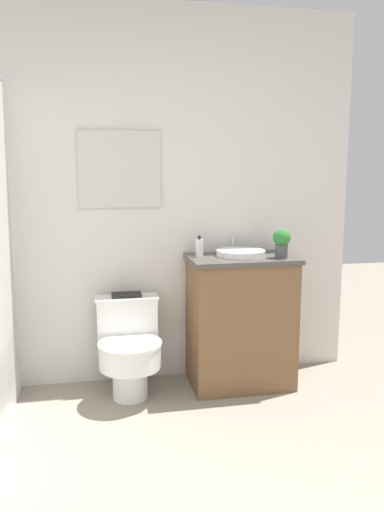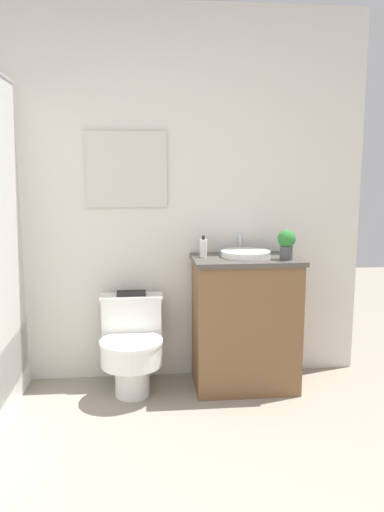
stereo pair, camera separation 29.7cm
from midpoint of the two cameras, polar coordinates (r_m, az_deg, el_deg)
name	(u,v)px [view 1 (the left image)]	position (r m, az deg, el deg)	size (l,w,h in m)	color
wall_back	(101,198)	(3.38, -12.91, 6.43)	(3.49, 0.07, 2.50)	silver
toilet	(129,347)	(3.28, -9.85, -10.23)	(0.41, 0.51, 0.62)	white
vanity	(240,321)	(3.36, 3.03, -7.46)	(0.69, 0.45, 0.88)	brown
sink	(241,253)	(3.28, 3.00, 0.34)	(0.32, 0.36, 0.13)	white
soap_bottle	(199,248)	(3.23, -1.80, 0.92)	(0.05, 0.05, 0.14)	silver
potted_plant	(282,241)	(3.21, 7.63, 1.66)	(0.11, 0.11, 0.19)	#4C4C51
book_on_tank	(126,295)	(3.32, -10.08, -4.42)	(0.19, 0.10, 0.02)	black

